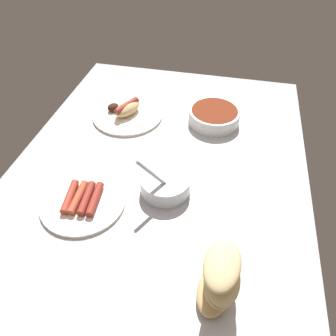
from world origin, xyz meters
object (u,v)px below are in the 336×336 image
bread_stack (220,279)px  bowl_coleslaw (165,183)px  plate_hotdog_assembled (127,112)px  bowl_chili (214,116)px  plate_sausages (83,200)px

bread_stack → bowl_coleslaw: bearing=-147.1°
bowl_coleslaw → plate_hotdog_assembled: 39.54cm
bowl_coleslaw → bread_stack: bearing=32.9°
bowl_coleslaw → bread_stack: bowl_coleslaw is taller
bowl_chili → bread_stack: bread_stack is taller
plate_sausages → bread_stack: bearing=65.4°
plate_hotdog_assembled → bread_stack: bearing=33.4°
bowl_coleslaw → plate_sausages: bowl_coleslaw is taller
bowl_coleslaw → bowl_chili: 37.14cm
bowl_coleslaw → plate_sausages: bearing=-65.7°
bread_stack → bowl_chili: bearing=-172.8°
bowl_chili → bread_stack: bearing=7.2°
plate_hotdog_assembled → plate_sausages: 42.34cm
bowl_chili → plate_sausages: bearing=-34.2°
plate_hotdog_assembled → plate_sausages: (42.33, 0.91, -0.62)cm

